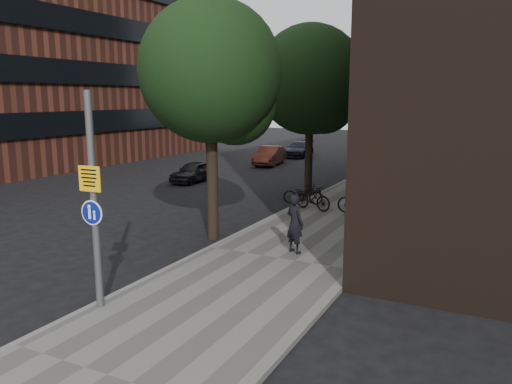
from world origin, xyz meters
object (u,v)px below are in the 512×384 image
Objects in this scene: parked_car_near at (194,172)px; pedestrian at (295,223)px; signpost at (94,201)px; parked_bike_facade_near at (362,201)px.

pedestrian is at bearing -43.92° from parked_car_near.
signpost is 2.65× the size of pedestrian.
parked_bike_facade_near is 11.05m from parked_car_near.
parked_bike_facade_near is (2.71, 10.93, -1.79)m from signpost.
parked_bike_facade_near is (0.46, 5.57, -0.35)m from pedestrian.
signpost reaches higher than pedestrian.
signpost is 2.38× the size of parked_bike_facade_near.
parked_bike_facade_near reaches higher than parked_car_near.
pedestrian is 13.71m from parked_car_near.
parked_car_near is at bearing -19.42° from pedestrian.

